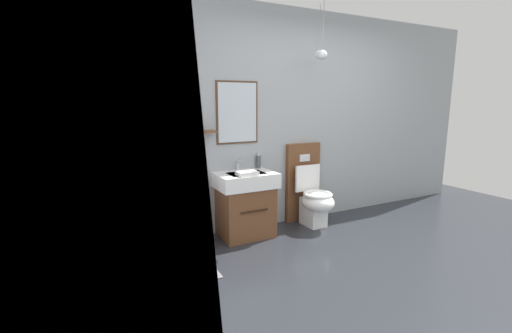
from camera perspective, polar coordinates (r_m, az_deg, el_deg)
The scene contains 12 objects.
ground_plane at distance 3.61m, azimuth 25.69°, elevation -16.30°, with size 6.68×4.97×0.10m, color #23262B.
wall_back at distance 4.55m, azimuth 8.31°, elevation 7.80°, with size 5.48×0.54×2.61m.
wall_left at distance 1.89m, azimuth -27.79°, elevation 2.86°, with size 0.12×3.77×2.61m, color #999EA3.
bath_mat at distance 3.30m, azimuth -12.58°, elevation -16.95°, with size 0.68×0.44×0.01m, color slate.
vanity_sink_left at distance 3.69m, azimuth -15.17°, elevation -7.66°, with size 0.66×0.48×0.74m.
tap_on_left_sink at distance 3.75m, azimuth -16.04°, elevation -0.76°, with size 0.03×0.13×0.11m.
vanity_sink_right at distance 3.98m, azimuth -1.78°, elevation -5.97°, with size 0.66×0.48×0.74m.
tap_on_right_sink at distance 4.03m, azimuth -2.88°, elevation 0.41°, with size 0.03×0.13×0.11m.
toilet at distance 4.42m, azimuth 8.81°, elevation -4.53°, with size 0.48×0.63×1.00m.
toothbrush_cup at distance 3.71m, azimuth -19.78°, elevation -1.29°, with size 0.07×0.07×0.20m.
soap_dispenser at distance 4.14m, azimuth 0.41°, elevation 0.81°, with size 0.06×0.06×0.19m.
folded_hand_towel at distance 3.74m, azimuth -1.44°, elevation -1.13°, with size 0.22×0.16×0.04m, color white.
Camera 1 is at (-2.65, -1.88, 1.52)m, focal length 24.48 mm.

